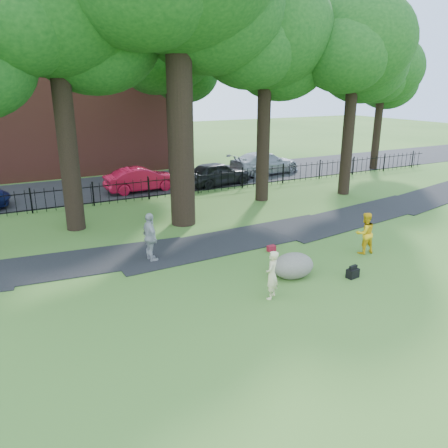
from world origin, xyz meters
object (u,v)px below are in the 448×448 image
woman (272,275)px  red_sedan (142,179)px  man (365,233)px  boulder (293,264)px

woman → red_sedan: bearing=-133.0°
red_sedan → woman: bearing=175.0°
woman → man: (5.12, 1.45, 0.05)m
man → boulder: (-3.60, -0.46, -0.37)m
woman → red_sedan: (0.77, 15.12, -0.04)m
man → red_sedan: 14.34m
man → boulder: 3.65m
woman → red_sedan: woman is taller
woman → red_sedan: 15.14m
man → red_sedan: man is taller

